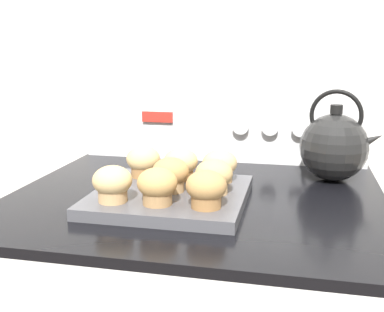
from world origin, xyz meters
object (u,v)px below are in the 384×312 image
muffin_pan (170,196)px  muffin_r2_c1 (181,164)px  muffin_r1_c1 (171,174)px  muffin_r2_c2 (220,166)px  tea_kettle (335,146)px  muffin_r0_c2 (206,189)px  muffin_r0_c0 (112,183)px  muffin_r1_c2 (214,176)px  muffin_r0_c1 (157,186)px  muffin_r2_c0 (143,161)px

muffin_pan → muffin_r2_c1: bearing=89.5°
muffin_r2_c1 → muffin_r1_c1: bearing=-89.5°
muffin_pan → muffin_r2_c2: 0.13m
tea_kettle → muffin_r0_c2: bearing=-126.9°
muffin_r0_c2 → muffin_r1_c1: size_ratio=1.00×
muffin_r0_c0 → muffin_r1_c1: bearing=44.5°
muffin_pan → muffin_r1_c1: 0.04m
muffin_r1_c2 → tea_kettle: (0.23, 0.23, 0.02)m
muffin_r0_c0 → muffin_r0_c2: size_ratio=1.00×
muffin_r0_c1 → muffin_r1_c1: bearing=88.1°
muffin_r0_c0 → muffin_r1_c2: same height
muffin_r0_c0 → muffin_pan: bearing=45.7°
muffin_r1_c1 → muffin_r2_c0: (-0.08, 0.09, 0.00)m
tea_kettle → muffin_r2_c0: bearing=-160.7°
muffin_r1_c1 → muffin_r1_c2: same height
muffin_r0_c1 → muffin_r0_c2: (0.09, 0.00, 0.00)m
muffin_r0_c1 → muffin_r2_c0: bearing=115.7°
muffin_r1_c1 → muffin_r2_c2: same height
muffin_r2_c2 → tea_kettle: tea_kettle is taller
muffin_r1_c1 → tea_kettle: 0.39m
muffin_r0_c1 → muffin_r2_c1: bearing=89.3°
muffin_r0_c0 → muffin_r0_c1: same height
muffin_r0_c1 → muffin_r2_c2: size_ratio=1.00×
muffin_r1_c1 → tea_kettle: size_ratio=0.35×
muffin_r2_c0 → muffin_r2_c2: same height
muffin_r2_c1 → muffin_r2_c2: bearing=1.7°
muffin_r1_c1 → muffin_r1_c2: bearing=2.1°
muffin_r2_c1 → tea_kettle: 0.35m
muffin_r1_c1 → tea_kettle: (0.32, 0.23, 0.02)m
muffin_r0_c0 → muffin_r2_c0: 0.17m
muffin_r2_c1 → tea_kettle: bearing=24.5°
muffin_r0_c1 → muffin_r2_c1: size_ratio=1.00×
muffin_r2_c0 → muffin_r2_c1: same height
muffin_r1_c2 → tea_kettle: size_ratio=0.35×
muffin_r0_c2 → muffin_r2_c2: bearing=91.3°
muffin_r0_c2 → tea_kettle: (0.23, 0.31, 0.02)m
muffin_pan → muffin_r2_c0: muffin_r2_c0 is taller
muffin_pan → muffin_r1_c2: 0.10m
muffin_r0_c0 → muffin_r0_c2: same height
muffin_r2_c2 → muffin_r0_c0: bearing=-134.3°
muffin_r1_c1 → muffin_r0_c0: bearing=-135.5°
muffin_r0_c2 → muffin_r2_c0: bearing=135.2°
muffin_r0_c0 → muffin_r0_c1: bearing=2.2°
muffin_r0_c0 → muffin_r2_c2: size_ratio=1.00×
muffin_r2_c2 → muffin_r2_c0: bearing=179.4°
muffin_r0_c2 → tea_kettle: bearing=53.1°
muffin_pan → muffin_r0_c0: (-0.08, -0.09, 0.04)m
muffin_pan → muffin_r2_c0: 0.13m
muffin_r0_c0 → tea_kettle: size_ratio=0.35×
muffin_r0_c2 → muffin_r1_c1: bearing=136.9°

